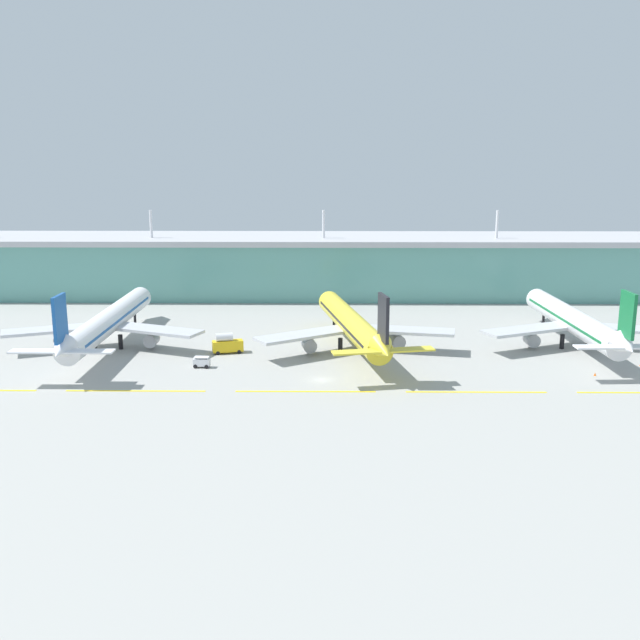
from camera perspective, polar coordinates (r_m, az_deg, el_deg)
ground_plane at (r=152.66m, az=0.07°, el=-4.73°), size 600.00×600.00×0.00m
terminal_building at (r=243.59m, az=0.29°, el=4.32°), size 288.00×34.00×28.97m
airliner_near at (r=184.04m, az=-16.32°, el=-0.14°), size 48.80×70.84×18.90m
airliner_middle at (r=173.87m, az=2.55°, el=-0.37°), size 47.91×64.72×18.90m
airliner_far at (r=187.63m, az=19.36°, el=-0.11°), size 48.76×64.77×18.90m
taxiway_stripe_mid_west at (r=150.20m, az=-14.28°, el=-5.43°), size 28.00×0.70×0.04m
taxiway_stripe_centre at (r=145.28m, az=-1.14°, el=-5.64°), size 28.00×0.70×0.04m
taxiway_stripe_mid_east at (r=148.21m, az=12.18°, el=-5.56°), size 28.00×0.70×0.04m
baggage_cart at (r=163.20m, az=-9.28°, el=-3.28°), size 3.72×2.21×2.48m
fuel_truck at (r=173.98m, az=-7.33°, el=-1.87°), size 7.62×4.32×4.95m
safety_cone_left_wingtip at (r=166.22m, az=20.80°, el=-4.00°), size 0.56×0.56×0.70m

